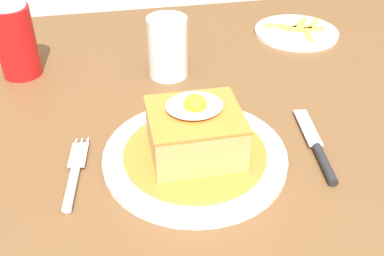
{
  "coord_description": "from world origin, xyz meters",
  "views": [
    {
      "loc": [
        -0.12,
        -0.52,
        1.14
      ],
      "look_at": [
        -0.02,
        -0.04,
        0.79
      ],
      "focal_mm": 42.69,
      "sensor_mm": 36.0,
      "label": 1
    }
  ],
  "objects_px": {
    "knife": "(319,153)",
    "soda_can": "(16,42)",
    "side_plate_fries": "(297,32)",
    "main_plate": "(195,155)",
    "drinking_glass": "(168,51)",
    "fork": "(74,177)"
  },
  "relations": [
    {
      "from": "fork",
      "to": "knife",
      "type": "xyz_separation_m",
      "value": [
        0.33,
        -0.02,
        0.0
      ]
    },
    {
      "from": "soda_can",
      "to": "drinking_glass",
      "type": "relative_size",
      "value": 1.18
    },
    {
      "from": "main_plate",
      "to": "soda_can",
      "type": "xyz_separation_m",
      "value": [
        -0.25,
        0.3,
        0.05
      ]
    },
    {
      "from": "fork",
      "to": "drinking_glass",
      "type": "height_order",
      "value": "drinking_glass"
    },
    {
      "from": "knife",
      "to": "drinking_glass",
      "type": "height_order",
      "value": "drinking_glass"
    },
    {
      "from": "fork",
      "to": "knife",
      "type": "relative_size",
      "value": 0.86
    },
    {
      "from": "main_plate",
      "to": "drinking_glass",
      "type": "height_order",
      "value": "drinking_glass"
    },
    {
      "from": "fork",
      "to": "side_plate_fries",
      "type": "distance_m",
      "value": 0.58
    },
    {
      "from": "soda_can",
      "to": "side_plate_fries",
      "type": "distance_m",
      "value": 0.54
    },
    {
      "from": "knife",
      "to": "soda_can",
      "type": "relative_size",
      "value": 1.34
    },
    {
      "from": "knife",
      "to": "side_plate_fries",
      "type": "xyz_separation_m",
      "value": [
        0.12,
        0.38,
        -0.0
      ]
    },
    {
      "from": "knife",
      "to": "drinking_glass",
      "type": "relative_size",
      "value": 1.58
    },
    {
      "from": "knife",
      "to": "soda_can",
      "type": "height_order",
      "value": "soda_can"
    },
    {
      "from": "side_plate_fries",
      "to": "main_plate",
      "type": "bearing_deg",
      "value": -128.91
    },
    {
      "from": "soda_can",
      "to": "drinking_glass",
      "type": "height_order",
      "value": "soda_can"
    },
    {
      "from": "main_plate",
      "to": "fork",
      "type": "distance_m",
      "value": 0.16
    },
    {
      "from": "side_plate_fries",
      "to": "knife",
      "type": "bearing_deg",
      "value": -107.72
    },
    {
      "from": "main_plate",
      "to": "fork",
      "type": "relative_size",
      "value": 1.73
    },
    {
      "from": "knife",
      "to": "drinking_glass",
      "type": "xyz_separation_m",
      "value": [
        -0.16,
        0.27,
        0.04
      ]
    },
    {
      "from": "soda_can",
      "to": "knife",
      "type": "bearing_deg",
      "value": -37.52
    },
    {
      "from": "fork",
      "to": "soda_can",
      "type": "xyz_separation_m",
      "value": [
        -0.09,
        0.3,
        0.06
      ]
    },
    {
      "from": "main_plate",
      "to": "drinking_glass",
      "type": "relative_size",
      "value": 2.33
    }
  ]
}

